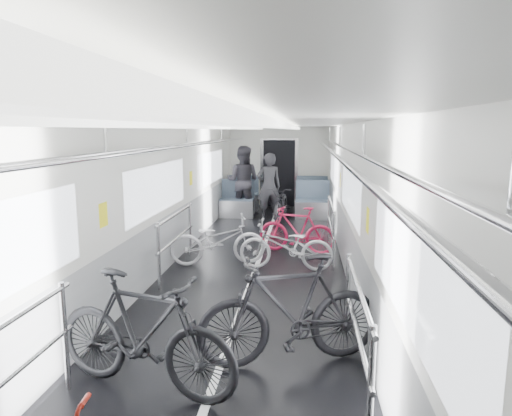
{
  "coord_description": "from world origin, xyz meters",
  "views": [
    {
      "loc": [
        0.8,
        -6.86,
        2.3
      ],
      "look_at": [
        0.0,
        0.5,
        1.03
      ],
      "focal_mm": 32.0,
      "sensor_mm": 36.0,
      "label": 1
    }
  ],
  "objects": [
    {
      "name": "car_shell",
      "position": [
        0.0,
        1.78,
        1.13
      ],
      "size": [
        3.02,
        14.01,
        2.41
      ],
      "color": "black",
      "rests_on": "ground"
    },
    {
      "name": "bike_left_mid",
      "position": [
        -0.58,
        -3.25,
        0.55
      ],
      "size": [
        1.9,
        1.0,
        1.1
      ],
      "primitive_type": "imported",
      "rotation": [
        0.0,
        0.0,
        1.29
      ],
      "color": "black",
      "rests_on": "floor"
    },
    {
      "name": "bike_left_far",
      "position": [
        -0.67,
        0.65,
        0.43
      ],
      "size": [
        1.72,
        0.97,
        0.86
      ],
      "primitive_type": "imported",
      "rotation": [
        0.0,
        0.0,
        1.83
      ],
      "color": "silver",
      "rests_on": "floor"
    },
    {
      "name": "bike_right_near",
      "position": [
        0.68,
        -2.61,
        0.56
      ],
      "size": [
        1.93,
        1.07,
        1.12
      ],
      "primitive_type": "imported",
      "rotation": [
        0.0,
        0.0,
        -1.26
      ],
      "color": "black",
      "rests_on": "floor"
    },
    {
      "name": "bike_right_mid",
      "position": [
        0.5,
        0.47,
        0.41
      ],
      "size": [
        1.58,
        0.62,
        0.82
      ],
      "primitive_type": "imported",
      "rotation": [
        0.0,
        0.0,
        -1.62
      ],
      "color": "#B6B6BB",
      "rests_on": "floor"
    },
    {
      "name": "bike_right_far",
      "position": [
        0.66,
        1.56,
        0.44
      ],
      "size": [
        1.54,
        0.77,
        0.89
      ],
      "primitive_type": "imported",
      "rotation": [
        0.0,
        0.0,
        -1.82
      ],
      "color": "#B6163B",
      "rests_on": "floor"
    },
    {
      "name": "bike_aisle",
      "position": [
        0.21,
        4.59,
        0.45
      ],
      "size": [
        0.77,
        1.75,
        0.89
      ],
      "primitive_type": "imported",
      "rotation": [
        0.0,
        0.0,
        -0.1
      ],
      "color": "black",
      "rests_on": "floor"
    },
    {
      "name": "person_standing",
      "position": [
        -0.13,
        4.69,
        0.87
      ],
      "size": [
        0.72,
        0.58,
        1.73
      ],
      "primitive_type": "imported",
      "rotation": [
        0.0,
        0.0,
        3.43
      ],
      "color": "black",
      "rests_on": "floor"
    },
    {
      "name": "person_seated",
      "position": [
        -0.87,
        5.22,
        0.94
      ],
      "size": [
        1.02,
        0.85,
        1.89
      ],
      "primitive_type": "imported",
      "rotation": [
        0.0,
        0.0,
        2.98
      ],
      "color": "#27252C",
      "rests_on": "floor"
    }
  ]
}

